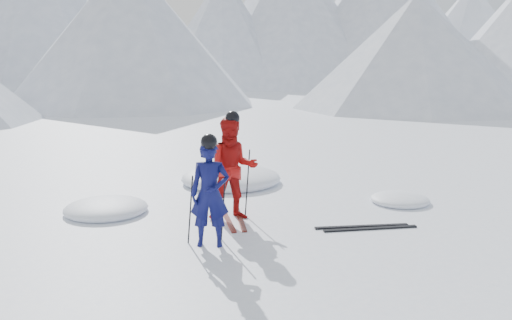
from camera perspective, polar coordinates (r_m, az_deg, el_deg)
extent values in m
plane|color=white|center=(10.18, 8.64, -6.29)|extent=(160.00, 160.00, 0.00)
cone|color=#B2BCD1|center=(50.39, -21.92, 14.89)|extent=(23.96, 23.96, 14.35)
cone|color=#B2BCD1|center=(60.45, -13.91, 13.40)|extent=(17.69, 17.69, 11.93)
cone|color=#B2BCD1|center=(53.26, -3.47, 13.49)|extent=(19.63, 19.63, 10.85)
cone|color=#B2BCD1|center=(57.54, 3.47, 14.94)|extent=(23.31, 23.31, 14.15)
cone|color=#B2BCD1|center=(59.59, 13.24, 14.89)|extent=(28.94, 28.94, 14.88)
cone|color=silver|center=(64.98, 21.53, 12.26)|extent=(24.45, 24.45, 10.76)
cone|color=#B2BCD1|center=(32.95, 16.31, 10.92)|extent=(14.00, 14.00, 6.50)
cone|color=#B2BCD1|center=(35.12, -13.20, 13.08)|extent=(16.00, 16.00, 9.00)
imported|color=#0C0E48|center=(8.58, -4.88, -3.57)|extent=(0.69, 0.53, 1.70)
imported|color=#A90F0D|center=(9.94, -2.44, -0.91)|extent=(0.96, 0.76, 1.91)
cylinder|color=black|center=(8.77, -6.93, -5.21)|extent=(0.11, 0.08, 1.13)
cylinder|color=black|center=(8.93, -3.46, -4.86)|extent=(0.11, 0.07, 1.13)
cylinder|color=black|center=(10.21, -4.32, -2.45)|extent=(0.13, 0.10, 1.27)
cylinder|color=black|center=(10.21, -0.91, -2.42)|extent=(0.13, 0.09, 1.27)
cube|color=black|center=(10.15, -3.07, -6.13)|extent=(0.11, 1.70, 0.03)
cube|color=black|center=(10.19, -1.73, -6.06)|extent=(0.23, 1.70, 0.03)
cube|color=black|center=(9.85, 11.05, -6.87)|extent=(1.70, 0.23, 0.03)
cube|color=black|center=(9.76, 11.94, -7.08)|extent=(1.70, 0.17, 0.03)
ellipsoid|color=white|center=(10.95, -15.47, -5.33)|extent=(1.61, 1.61, 0.35)
ellipsoid|color=white|center=(11.65, 14.89, -4.33)|extent=(1.21, 1.21, 0.27)
ellipsoid|color=white|center=(12.99, -2.63, -2.41)|extent=(2.37, 2.37, 0.52)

